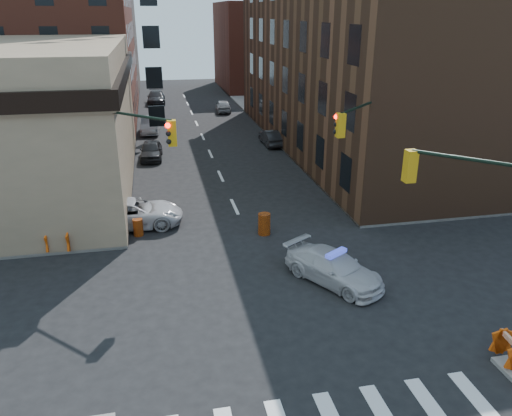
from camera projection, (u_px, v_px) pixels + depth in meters
name	position (u px, v px, depth m)	size (l,w,h in m)	color
ground	(275.00, 294.00, 20.35)	(140.00, 140.00, 0.00)	black
sidewalk_ne	(408.00, 116.00, 54.48)	(34.00, 54.50, 0.15)	gray
commercial_row_ne	(365.00, 61.00, 40.71)	(14.00, 34.00, 14.00)	#4F311F
filler_nw	(63.00, 32.00, 70.86)	(20.00, 18.00, 16.00)	brown
filler_ne	(274.00, 46.00, 73.60)	(16.00, 16.00, 12.00)	brown
signal_pole_nw	(122.00, 164.00, 22.51)	(3.58, 3.67, 8.00)	black
signal_pole_ne	(365.00, 150.00, 24.73)	(3.67, 3.58, 8.00)	black
tree_ne_near	(288.00, 99.00, 44.16)	(3.00, 3.00, 4.85)	black
tree_ne_far	(268.00, 87.00, 51.44)	(3.00, 3.00, 4.85)	black
police_car	(334.00, 268.00, 21.05)	(1.86, 4.57, 1.33)	silver
pickup	(132.00, 213.00, 26.56)	(2.46, 5.34, 1.48)	#BCBBC0
parked_car_wnear	(151.00, 150.00, 38.77)	(1.63, 4.05, 1.38)	black
parked_car_wfar	(150.00, 125.00, 47.10)	(1.60, 4.58, 1.51)	gray
parked_car_wdeep	(156.00, 98.00, 61.90)	(2.16, 5.31, 1.54)	black
parked_car_enear	(271.00, 137.00, 42.83)	(1.40, 4.01, 1.32)	black
parked_car_efar	(223.00, 106.00, 56.98)	(1.63, 4.04, 1.38)	gray
pedestrian_a	(21.00, 234.00, 23.50)	(0.60, 0.39, 1.65)	black
pedestrian_b	(56.00, 222.00, 24.51)	(0.93, 0.72, 1.91)	black
pedestrian_c	(45.00, 216.00, 25.68)	(0.94, 0.39, 1.61)	#202730
barrel_road	(264.00, 224.00, 25.65)	(0.63, 0.63, 1.12)	orange
barrel_bank	(138.00, 227.00, 25.53)	(0.50, 0.50, 0.90)	#E83E0A
barricade_se_a	(509.00, 349.00, 16.10)	(1.16, 0.58, 0.87)	red
barricade_nw_a	(119.00, 219.00, 26.20)	(1.14, 0.57, 0.86)	#EB440B
barricade_nw_b	(59.00, 241.00, 23.59)	(1.28, 0.64, 0.96)	red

